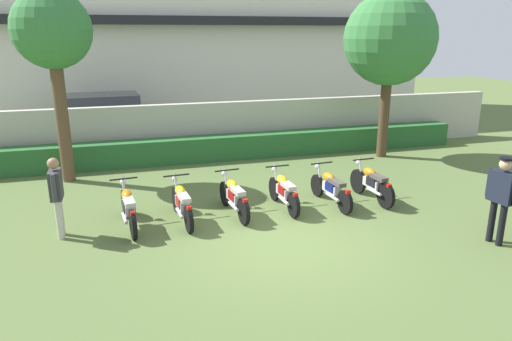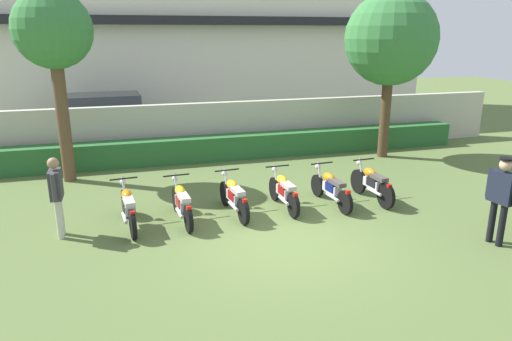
% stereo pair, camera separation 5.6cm
% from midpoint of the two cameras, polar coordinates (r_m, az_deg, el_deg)
% --- Properties ---
extents(ground, '(60.00, 60.00, 0.00)m').
position_cam_midpoint_polar(ground, '(9.65, 3.15, -8.50)').
color(ground, '#566B38').
extents(building, '(23.01, 6.50, 8.57)m').
position_cam_midpoint_polar(building, '(23.93, -9.72, 16.73)').
color(building, silver).
rests_on(building, ground).
extents(compound_wall, '(21.86, 0.30, 1.80)m').
position_cam_midpoint_polar(compound_wall, '(16.14, -5.52, 5.05)').
color(compound_wall, '#BCB7A8').
rests_on(compound_wall, ground).
extents(hedge_row, '(17.49, 0.70, 0.79)m').
position_cam_midpoint_polar(hedge_row, '(15.58, -4.97, 2.75)').
color(hedge_row, '#28602D').
rests_on(hedge_row, ground).
extents(parked_car, '(4.59, 2.28, 1.89)m').
position_cam_midpoint_polar(parked_car, '(18.42, -17.78, 5.87)').
color(parked_car, navy).
rests_on(parked_car, ground).
extents(tree_near_inspector, '(2.05, 2.05, 5.17)m').
position_cam_midpoint_polar(tree_near_inspector, '(13.84, -23.62, 14.98)').
color(tree_near_inspector, brown).
rests_on(tree_near_inspector, ground).
extents(tree_far_side, '(2.96, 2.96, 5.35)m').
position_cam_midpoint_polar(tree_far_side, '(16.11, 15.86, 15.04)').
color(tree_far_side, '#4C3823').
rests_on(tree_far_side, ground).
extents(motorcycle_in_row_0, '(0.60, 1.96, 0.97)m').
position_cam_midpoint_polar(motorcycle_in_row_0, '(10.48, -15.41, -4.34)').
color(motorcycle_in_row_0, black).
rests_on(motorcycle_in_row_0, ground).
extents(motorcycle_in_row_1, '(0.60, 1.90, 0.95)m').
position_cam_midpoint_polar(motorcycle_in_row_1, '(10.55, -9.16, -3.85)').
color(motorcycle_in_row_1, black).
rests_on(motorcycle_in_row_1, ground).
extents(motorcycle_in_row_2, '(0.60, 1.88, 0.95)m').
position_cam_midpoint_polar(motorcycle_in_row_2, '(10.83, -2.85, -3.12)').
color(motorcycle_in_row_2, black).
rests_on(motorcycle_in_row_2, ground).
extents(motorcycle_in_row_3, '(0.60, 1.82, 0.95)m').
position_cam_midpoint_polar(motorcycle_in_row_3, '(11.19, 3.24, -2.47)').
color(motorcycle_in_row_3, black).
rests_on(motorcycle_in_row_3, ground).
extents(motorcycle_in_row_4, '(0.60, 1.91, 0.94)m').
position_cam_midpoint_polar(motorcycle_in_row_4, '(11.57, 8.94, -2.05)').
color(motorcycle_in_row_4, black).
rests_on(motorcycle_in_row_4, ground).
extents(motorcycle_in_row_5, '(0.60, 1.85, 0.98)m').
position_cam_midpoint_polar(motorcycle_in_row_5, '(12.05, 13.75, -1.47)').
color(motorcycle_in_row_5, black).
rests_on(motorcycle_in_row_5, ground).
extents(inspector_person, '(0.23, 0.68, 1.69)m').
position_cam_midpoint_polar(inspector_person, '(10.28, -23.22, -2.29)').
color(inspector_person, beige).
rests_on(inspector_person, ground).
extents(officer_0, '(0.29, 0.69, 1.78)m').
position_cam_midpoint_polar(officer_0, '(10.30, 27.50, -2.42)').
color(officer_0, black).
rests_on(officer_0, ground).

